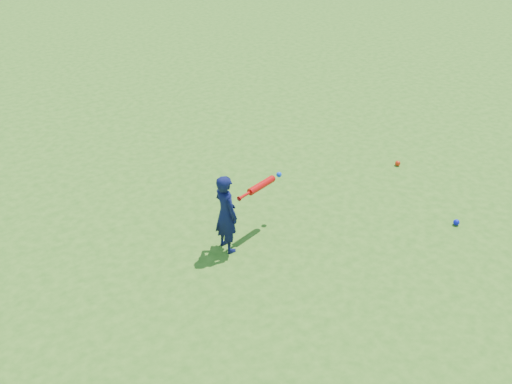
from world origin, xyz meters
TOP-DOWN VIEW (x-y plane):
  - ground at (0.00, 0.00)m, footprint 80.00×80.00m
  - child at (-0.61, -0.04)m, footprint 0.25×0.36m
  - ground_ball_red at (2.39, 0.34)m, footprint 0.08×0.08m
  - ground_ball_blue at (1.95, -1.11)m, footprint 0.07×0.07m
  - bat_swing at (-0.05, 0.08)m, footprint 0.71×0.26m

SIDE VIEW (x-z plane):
  - ground at x=0.00m, z-range 0.00..0.00m
  - ground_ball_blue at x=1.95m, z-range 0.00..0.07m
  - ground_ball_red at x=2.39m, z-range 0.00..0.08m
  - child at x=-0.61m, z-range 0.00..0.95m
  - bat_swing at x=-0.05m, z-range 0.56..0.65m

